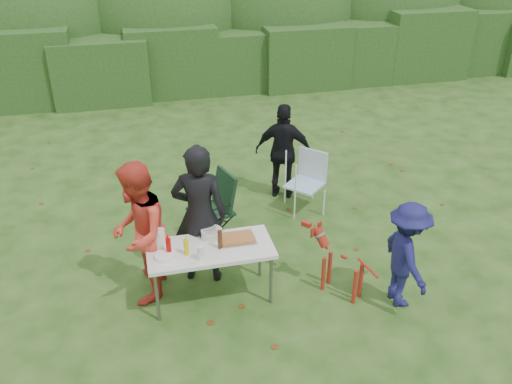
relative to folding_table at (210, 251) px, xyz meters
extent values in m
plane|color=#1E4211|center=(0.37, 0.12, -0.69)|extent=(80.00, 80.00, 0.00)
cube|color=#23471C|center=(0.37, 8.12, 0.16)|extent=(22.00, 1.40, 1.70)
ellipsoid|color=#3D6628|center=(0.37, 9.72, 0.91)|extent=(20.00, 2.60, 3.20)
cube|color=silver|center=(0.00, 0.00, 0.03)|extent=(1.50, 0.70, 0.05)
cylinder|color=slate|center=(-0.68, -0.28, -0.34)|extent=(0.04, 0.04, 0.69)
cylinder|color=slate|center=(0.68, -0.28, -0.34)|extent=(0.04, 0.04, 0.69)
cylinder|color=slate|center=(-0.68, 0.28, -0.34)|extent=(0.04, 0.04, 0.69)
cylinder|color=slate|center=(0.68, 0.28, -0.34)|extent=(0.04, 0.04, 0.69)
imported|color=black|center=(-0.05, 0.44, 0.26)|extent=(0.79, 0.63, 1.89)
imported|color=red|center=(-0.81, 0.25, 0.21)|extent=(0.85, 1.00, 1.80)
imported|color=black|center=(1.59, 2.33, 0.11)|extent=(1.01, 0.74, 1.59)
imported|color=#171850|center=(2.23, -0.62, 0.00)|extent=(0.52, 0.89, 1.37)
cube|color=#B7B7BA|center=(0.34, 0.07, 0.06)|extent=(0.45, 0.30, 0.02)
cube|color=#B26A32|center=(0.34, 0.07, 0.09)|extent=(0.40, 0.26, 0.04)
cylinder|color=#D2BD0A|center=(-0.29, -0.07, 0.15)|extent=(0.06, 0.06, 0.20)
cylinder|color=#BD0601|center=(-0.49, -0.03, 0.16)|extent=(0.06, 0.06, 0.22)
cylinder|color=#47230F|center=(0.12, -0.04, 0.17)|extent=(0.06, 0.06, 0.24)
cylinder|color=white|center=(-0.57, 0.12, 0.18)|extent=(0.12, 0.12, 0.26)
cylinder|color=white|center=(-0.14, -0.21, 0.14)|extent=(0.08, 0.08, 0.18)
cylinder|color=silver|center=(0.06, 0.23, 0.10)|extent=(0.26, 0.26, 0.10)
cylinder|color=white|center=(-0.54, -0.09, 0.08)|extent=(0.24, 0.24, 0.05)
camera|label=1|loc=(-0.72, -5.31, 3.71)|focal=38.00mm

